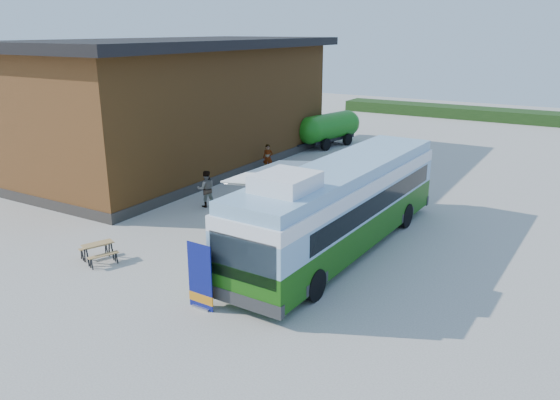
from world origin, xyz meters
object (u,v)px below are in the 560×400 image
Objects in this scene: banner at (200,283)px; person_a at (268,158)px; bus at (341,204)px; person_b at (206,189)px; picnic_table at (98,248)px; slurry_tanker at (329,128)px.

banner is 16.77m from person_a.
person_b is (-7.65, 1.59, -0.96)m from bus.
bus is at bearing 59.83° from picnic_table.
slurry_tanker is (-1.11, 15.47, 0.48)m from person_b.
bus is 12.49m from person_a.
picnic_table is 0.97× the size of person_a.
slurry_tanker is at bearing 62.67° from person_a.
person_a is 7.35m from person_b.
banner is at bearing -92.26° from person_a.
slurry_tanker reaches higher than person_a.
bus is 6.00× the size of banner.
person_a is at bearing 136.93° from bus.
banner is at bearing 12.80° from picnic_table.
banner is at bearing -60.62° from slurry_tanker.
slurry_tanker is (-1.72, 22.53, 0.84)m from picnic_table.
bus reaches higher than person_b.
person_b is (-6.00, 7.93, 0.01)m from banner.
bus is 19.18m from slurry_tanker.
banner is (-1.64, -6.34, -0.98)m from bus.
bus is 7.96× the size of person_a.
picnic_table is at bearing 51.64° from person_b.
picnic_table is (-7.03, -5.46, -1.32)m from bus.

